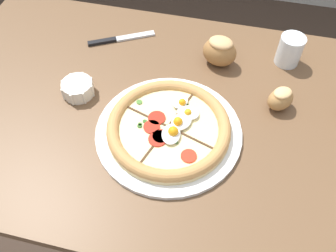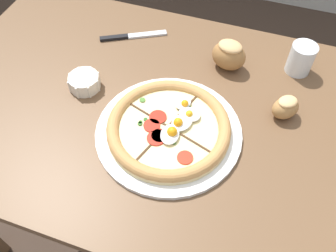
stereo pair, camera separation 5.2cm
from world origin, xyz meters
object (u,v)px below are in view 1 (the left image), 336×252
at_px(dining_table, 175,135).
at_px(water_glass, 289,52).
at_px(pizza, 168,128).
at_px(knife_main, 121,39).
at_px(ramekin_bowl, 78,88).
at_px(bread_piece_near, 220,51).
at_px(bread_piece_mid, 281,99).

height_order(dining_table, water_glass, water_glass).
height_order(pizza, knife_main, pizza).
distance_m(dining_table, ramekin_bowl, 0.30).
bearing_deg(bread_piece_near, pizza, -106.46).
height_order(dining_table, bread_piece_mid, bread_piece_mid).
bearing_deg(knife_main, ramekin_bowl, -128.03).
relative_size(dining_table, ramekin_bowl, 15.38).
relative_size(bread_piece_near, knife_main, 0.57).
distance_m(bread_piece_near, knife_main, 0.32).
bearing_deg(bread_piece_mid, knife_main, 161.39).
relative_size(bread_piece_mid, knife_main, 0.46).
bearing_deg(water_glass, bread_piece_near, -165.04).
relative_size(knife_main, water_glass, 2.19).
distance_m(ramekin_bowl, water_glass, 0.61).
distance_m(dining_table, bread_piece_near, 0.27).
bearing_deg(ramekin_bowl, bread_piece_mid, 8.30).
bearing_deg(bread_piece_mid, ramekin_bowl, -171.70).
distance_m(ramekin_bowl, knife_main, 0.25).
height_order(bread_piece_near, water_glass, same).
distance_m(bread_piece_mid, water_glass, 0.18).
bearing_deg(pizza, dining_table, 89.03).
bearing_deg(bread_piece_near, bread_piece_mid, -36.16).
relative_size(pizza, knife_main, 1.89).
bearing_deg(dining_table, bread_piece_mid, 16.44).
height_order(pizza, ramekin_bowl, pizza).
xyz_separation_m(pizza, ramekin_bowl, (-0.27, 0.07, 0.00)).
bearing_deg(bread_piece_mid, pizza, -150.11).
height_order(dining_table, knife_main, knife_main).
xyz_separation_m(ramekin_bowl, bread_piece_mid, (0.53, 0.08, 0.01)).
xyz_separation_m(bread_piece_near, knife_main, (-0.31, 0.03, -0.04)).
height_order(dining_table, bread_piece_near, bread_piece_near).
distance_m(bread_piece_near, water_glass, 0.20).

